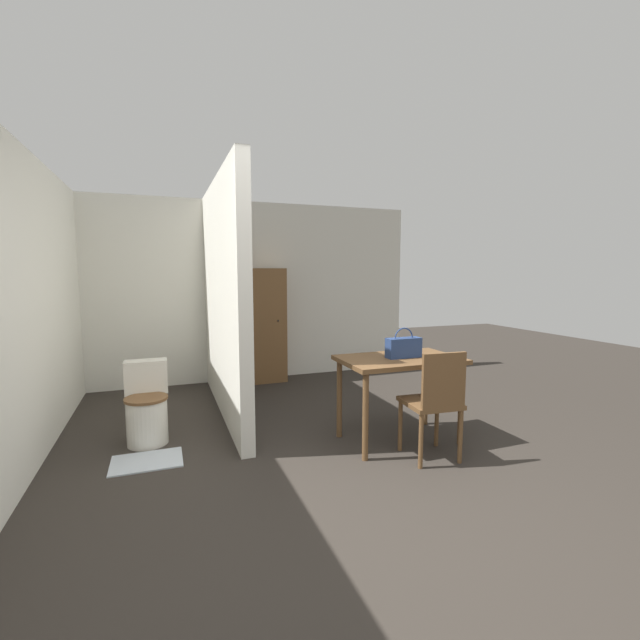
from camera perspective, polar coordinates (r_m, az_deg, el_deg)
name	(u,v)px	position (r m, az deg, el deg)	size (l,w,h in m)	color
ground_plane	(367,534)	(2.82, 6.29, -26.55)	(16.00, 16.00, 0.00)	#2D2823
wall_back	(242,292)	(6.16, -10.37, 3.71)	(5.05, 0.12, 2.50)	silver
wall_left	(29,307)	(4.18, -34.30, 1.46)	(0.12, 4.89, 2.50)	silver
partition_wall	(223,298)	(4.73, -12.82, 2.87)	(0.12, 2.63, 2.50)	silver
dining_table	(400,368)	(3.93, 10.56, -6.35)	(1.06, 0.66, 0.77)	brown
wooden_chair	(435,400)	(3.62, 15.06, -10.25)	(0.44, 0.44, 0.91)	brown
toilet	(147,407)	(4.24, -22.09, -10.75)	(0.37, 0.52, 0.71)	silver
handbag	(404,347)	(3.89, 11.08, -3.57)	(0.32, 0.11, 0.27)	navy
wooden_cabinet	(263,325)	(6.00, -7.55, -0.72)	(0.59, 0.37, 1.58)	brown
bath_mat	(147,461)	(3.90, -22.08, -17.05)	(0.55, 0.39, 0.01)	#B2BCC6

